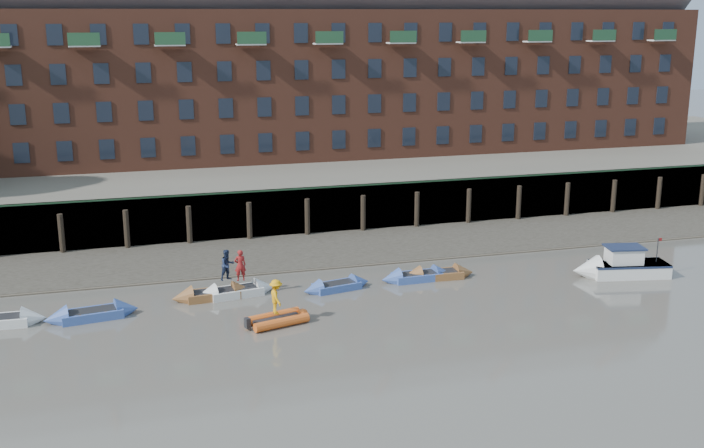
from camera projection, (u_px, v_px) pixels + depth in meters
name	position (u px, v px, depth m)	size (l,w,h in m)	color
ground	(374.00, 364.00, 35.96)	(220.00, 220.00, 0.00)	#5B574F
foreshore	(290.00, 253.00, 52.73)	(110.00, 8.00, 0.50)	#3D382F
mud_band	(302.00, 268.00, 49.56)	(110.00, 1.60, 0.10)	#4C4336
river_wall	(277.00, 213.00, 56.42)	(110.00, 1.23, 3.30)	#2D2A26
bank_terrace	(246.00, 176.00, 69.10)	(110.00, 28.00, 3.20)	#5E594D
apartment_terrace	(240.00, 39.00, 67.24)	(80.60, 15.56, 20.98)	brown
rowboat_1	(92.00, 314.00, 41.24)	(4.76, 2.01, 1.34)	#3956A0
rowboat_2	(213.00, 294.00, 44.18)	(4.47, 1.61, 1.27)	brown
rowboat_3	(236.00, 292.00, 44.60)	(4.59, 1.99, 1.29)	silver
rowboat_4	(337.00, 286.00, 45.57)	(4.17, 1.97, 1.17)	#3956A0
rowboat_5	(417.00, 276.00, 47.21)	(4.36, 1.40, 1.25)	#3956A0
rowboat_6	(438.00, 275.00, 47.56)	(4.35, 1.44, 1.25)	brown
rib_tender	(279.00, 319.00, 40.61)	(3.24, 2.21, 0.55)	#D7581A
motor_launch	(614.00, 267.00, 47.83)	(5.80, 2.84, 2.29)	silver
person_rower_a	(240.00, 265.00, 44.25)	(0.63, 0.41, 1.72)	maroon
person_rower_b	(227.00, 265.00, 44.33)	(0.83, 0.64, 1.70)	#19233F
person_rib_crew	(276.00, 297.00, 40.34)	(1.13, 0.65, 1.75)	orange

